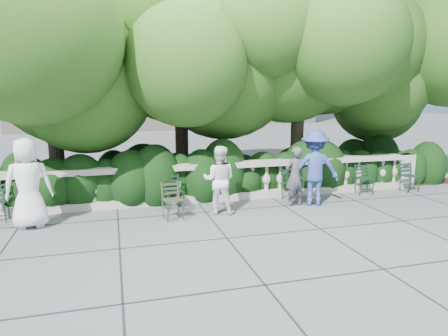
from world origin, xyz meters
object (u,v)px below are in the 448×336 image
object	(u,v)px
person_casual_man	(219,180)
person_businessman	(28,183)
chair_weathered	(176,221)
person_older_blue	(314,168)
person_woman_grey	(295,176)
chair_f	(413,192)
chair_e	(366,195)
chair_b	(176,211)
chair_c	(174,208)
chair_d	(295,201)

from	to	relation	value
person_casual_man	person_businessman	bearing A→B (deg)	21.41
chair_weathered	person_casual_man	size ratio (longest dim) A/B	0.53
person_older_blue	person_woman_grey	bearing A→B (deg)	9.58
chair_weathered	person_businessman	size ratio (longest dim) A/B	0.45
chair_f	person_woman_grey	bearing A→B (deg)	-178.78
chair_e	person_casual_man	distance (m)	4.45
chair_b	chair_weathered	distance (m)	0.83
chair_c	chair_e	world-z (taller)	same
chair_e	person_casual_man	size ratio (longest dim) A/B	0.53
chair_weathered	person_woman_grey	distance (m)	3.17
chair_e	chair_weathered	bearing A→B (deg)	-162.49
chair_b	person_businessman	xyz separation A→B (m)	(-3.08, -0.41, 0.94)
chair_e	chair_weathered	world-z (taller)	same
person_woman_grey	person_older_blue	size ratio (longest dim) A/B	0.79
chair_d	chair_e	xyz separation A→B (m)	(2.17, 0.05, 0.00)
chair_weathered	chair_d	bearing A→B (deg)	3.62
chair_c	chair_b	bearing A→B (deg)	-102.80
person_casual_man	person_older_blue	xyz separation A→B (m)	(2.45, 0.05, 0.15)
chair_c	person_woman_grey	size ratio (longest dim) A/B	0.57
chair_b	chair_weathered	xyz separation A→B (m)	(-0.14, -0.82, 0.00)
chair_e	person_businessman	xyz separation A→B (m)	(-8.37, -0.51, 0.94)
chair_c	person_woman_grey	world-z (taller)	person_woman_grey
chair_d	chair_weathered	distance (m)	3.36
chair_f	chair_weathered	world-z (taller)	same
chair_c	chair_f	xyz separation A→B (m)	(6.76, -0.21, 0.00)
chair_e	person_older_blue	bearing A→B (deg)	-157.20
chair_b	chair_weathered	size ratio (longest dim) A/B	1.00
chair_e	person_businessman	distance (m)	8.43
chair_weathered	person_casual_man	world-z (taller)	person_casual_man
chair_f	person_businessman	world-z (taller)	person_businessman
chair_weathered	person_businessman	world-z (taller)	person_businessman
chair_b	chair_d	xyz separation A→B (m)	(3.11, 0.05, 0.00)
person_woman_grey	person_businessman	bearing A→B (deg)	-7.98
person_businessman	chair_weathered	bearing A→B (deg)	168.01
chair_d	person_businessman	xyz separation A→B (m)	(-6.20, -0.46, 0.94)
chair_d	person_older_blue	distance (m)	1.08
chair_d	person_casual_man	size ratio (longest dim) A/B	0.53
chair_b	chair_f	bearing A→B (deg)	-9.96
chair_b	person_businessman	size ratio (longest dim) A/B	0.45
chair_f	chair_weathered	size ratio (longest dim) A/B	1.00
chair_weathered	person_older_blue	xyz separation A→B (m)	(3.53, 0.42, 0.94)
chair_e	person_businessman	world-z (taller)	person_businessman
chair_d	person_woman_grey	world-z (taller)	person_woman_grey
chair_c	chair_f	world-z (taller)	same
chair_c	person_casual_man	size ratio (longest dim) A/B	0.53
chair_b	chair_d	world-z (taller)	same
chair_d	chair_f	size ratio (longest dim) A/B	1.00
chair_d	person_businessman	world-z (taller)	person_businessman
chair_b	person_woman_grey	distance (m)	3.02
person_casual_man	chair_f	bearing A→B (deg)	-153.48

